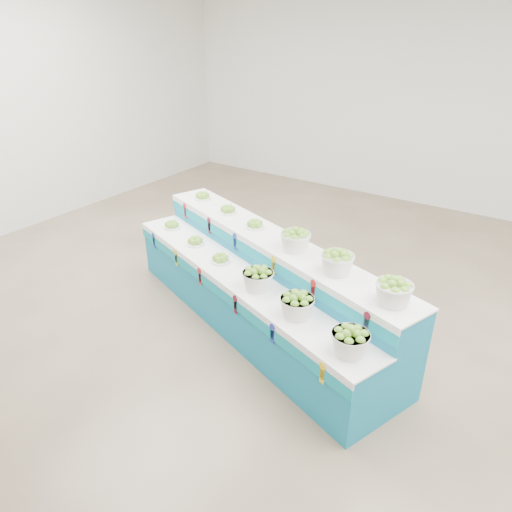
# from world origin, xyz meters

# --- Properties ---
(ground) EXTENTS (10.00, 10.00, 0.00)m
(ground) POSITION_xyz_m (0.00, 0.00, 0.00)
(ground) COLOR brown
(ground) RESTS_ON ground
(back_wall) EXTENTS (10.00, 0.00, 10.00)m
(back_wall) POSITION_xyz_m (0.00, 5.00, 2.00)
(back_wall) COLOR silver
(back_wall) RESTS_ON ground
(display_stand) EXTENTS (4.01, 2.27, 1.02)m
(display_stand) POSITION_xyz_m (-0.17, -0.06, 0.51)
(display_stand) COLOR #137AA3
(display_stand) RESTS_ON ground
(plate_lower_left) EXTENTS (0.28, 0.28, 0.10)m
(plate_lower_left) POSITION_xyz_m (-1.71, 0.24, 0.77)
(plate_lower_left) COLOR white
(plate_lower_left) RESTS_ON display_stand
(plate_lower_mid) EXTENTS (0.28, 0.28, 0.10)m
(plate_lower_mid) POSITION_xyz_m (-1.13, 0.02, 0.77)
(plate_lower_mid) COLOR white
(plate_lower_mid) RESTS_ON display_stand
(plate_lower_right) EXTENTS (0.28, 0.28, 0.10)m
(plate_lower_right) POSITION_xyz_m (-0.59, -0.17, 0.77)
(plate_lower_right) COLOR white
(plate_lower_right) RESTS_ON display_stand
(basket_lower_left) EXTENTS (0.41, 0.41, 0.24)m
(basket_lower_left) POSITION_xyz_m (0.09, -0.41, 0.84)
(basket_lower_left) COLOR silver
(basket_lower_left) RESTS_ON display_stand
(basket_lower_mid) EXTENTS (0.41, 0.41, 0.24)m
(basket_lower_mid) POSITION_xyz_m (0.66, -0.62, 0.84)
(basket_lower_mid) COLOR silver
(basket_lower_mid) RESTS_ON display_stand
(basket_lower_right) EXTENTS (0.41, 0.41, 0.24)m
(basket_lower_right) POSITION_xyz_m (1.29, -0.85, 0.84)
(basket_lower_right) COLOR silver
(basket_lower_right) RESTS_ON display_stand
(plate_upper_left) EXTENTS (0.28, 0.28, 0.10)m
(plate_upper_left) POSITION_xyz_m (-1.55, 0.69, 1.07)
(plate_upper_left) COLOR white
(plate_upper_left) RESTS_ON display_stand
(plate_upper_mid) EXTENTS (0.28, 0.28, 0.10)m
(plate_upper_mid) POSITION_xyz_m (-0.96, 0.48, 1.07)
(plate_upper_mid) COLOR white
(plate_upper_mid) RESTS_ON display_stand
(plate_upper_right) EXTENTS (0.28, 0.28, 0.10)m
(plate_upper_right) POSITION_xyz_m (-0.42, 0.28, 1.07)
(plate_upper_right) COLOR white
(plate_upper_right) RESTS_ON display_stand
(basket_upper_left) EXTENTS (0.41, 0.41, 0.24)m
(basket_upper_left) POSITION_xyz_m (0.25, 0.04, 1.14)
(basket_upper_left) COLOR silver
(basket_upper_left) RESTS_ON display_stand
(basket_upper_mid) EXTENTS (0.41, 0.41, 0.24)m
(basket_upper_mid) POSITION_xyz_m (0.83, -0.17, 1.14)
(basket_upper_mid) COLOR silver
(basket_upper_mid) RESTS_ON display_stand
(basket_upper_right) EXTENTS (0.41, 0.41, 0.24)m
(basket_upper_right) POSITION_xyz_m (1.46, -0.39, 1.14)
(basket_upper_right) COLOR silver
(basket_upper_right) RESTS_ON display_stand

